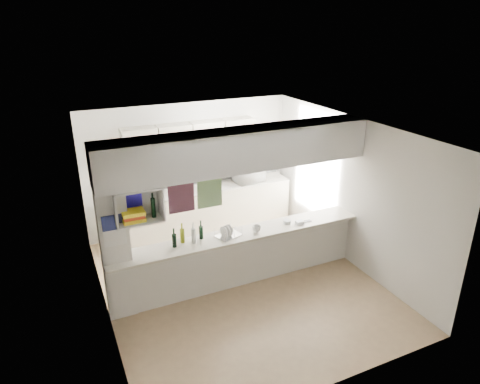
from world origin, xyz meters
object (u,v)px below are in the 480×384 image
microwave (249,174)px  wine_bottles (188,236)px  bowl (250,165)px  dish_rack (228,231)px

microwave → wine_bottles: wine_bottles is taller
bowl → dish_rack: size_ratio=0.58×
microwave → bowl: (0.02, 0.00, 0.20)m
dish_rack → microwave: bearing=37.8°
microwave → wine_bottles: size_ratio=1.16×
microwave → dish_rack: size_ratio=1.37×
microwave → wine_bottles: (-1.99, -1.99, -0.05)m
bowl → dish_rack: bowl is taller
wine_bottles → microwave: bearing=45.0°
microwave → dish_rack: 2.46m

